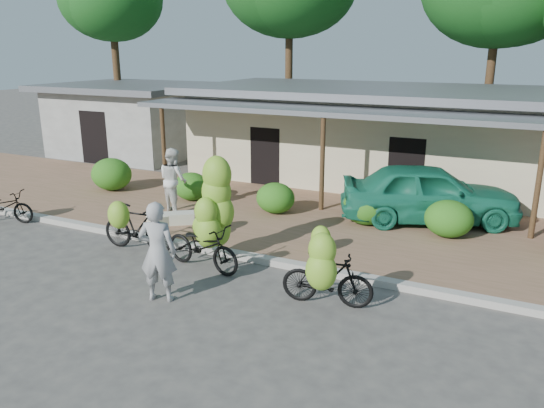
{
  "coord_description": "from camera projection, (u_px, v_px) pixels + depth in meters",
  "views": [
    {
      "loc": [
        5.2,
        -7.97,
        4.7
      ],
      "look_at": [
        0.05,
        2.68,
        1.2
      ],
      "focal_mm": 35.0,
      "sensor_mm": 36.0,
      "label": 1
    }
  ],
  "objects": [
    {
      "name": "ground",
      "position": [
        210.0,
        297.0,
        10.39
      ],
      "size": [
        100.0,
        100.0,
        0.0
      ],
      "primitive_type": "plane",
      "color": "#454340",
      "rests_on": "ground"
    },
    {
      "name": "sidewalk",
      "position": [
        307.0,
        222.0,
        14.69
      ],
      "size": [
        60.0,
        6.0,
        0.12
      ],
      "primitive_type": "cube",
      "color": "#94684F",
      "rests_on": "ground"
    },
    {
      "name": "curb",
      "position": [
        257.0,
        259.0,
        12.09
      ],
      "size": [
        60.0,
        0.25,
        0.15
      ],
      "primitive_type": "cube",
      "color": "#A8A399",
      "rests_on": "ground"
    },
    {
      "name": "shop_main",
      "position": [
        369.0,
        133.0,
        19.33
      ],
      "size": [
        13.0,
        8.5,
        3.35
      ],
      "color": "beige",
      "rests_on": "ground"
    },
    {
      "name": "shop_grey",
      "position": [
        133.0,
        118.0,
        24.01
      ],
      "size": [
        7.0,
        6.0,
        3.15
      ],
      "color": "#A8A8A3",
      "rests_on": "ground"
    },
    {
      "name": "hedge_0",
      "position": [
        111.0,
        174.0,
        17.62
      ],
      "size": [
        1.37,
        1.24,
        1.07
      ],
      "primitive_type": "ellipsoid",
      "color": "#275C15",
      "rests_on": "sidewalk"
    },
    {
      "name": "hedge_1",
      "position": [
        192.0,
        186.0,
        16.47
      ],
      "size": [
        1.12,
        1.0,
        0.87
      ],
      "primitive_type": "ellipsoid",
      "color": "#275C15",
      "rests_on": "sidewalk"
    },
    {
      "name": "hedge_2",
      "position": [
        275.0,
        198.0,
        15.18
      ],
      "size": [
        1.13,
        1.02,
        0.88
      ],
      "primitive_type": "ellipsoid",
      "color": "#275C15",
      "rests_on": "sidewalk"
    },
    {
      "name": "hedge_3",
      "position": [
        366.0,
        206.0,
        14.2
      ],
      "size": [
        1.26,
        1.13,
        0.98
      ],
      "primitive_type": "ellipsoid",
      "color": "#275C15",
      "rests_on": "sidewalk"
    },
    {
      "name": "hedge_4",
      "position": [
        449.0,
        219.0,
        13.25
      ],
      "size": [
        1.2,
        1.08,
        0.94
      ],
      "primitive_type": "ellipsoid",
      "color": "#275C15",
      "rests_on": "sidewalk"
    },
    {
      "name": "bike_far_left",
      "position": [
        0.0,
        204.0,
        14.58
      ],
      "size": [
        1.83,
        1.42,
        1.35
      ],
      "rotation": [
        0.0,
        0.0,
        1.84
      ],
      "color": "black",
      "rests_on": "ground"
    },
    {
      "name": "bike_left",
      "position": [
        135.0,
        226.0,
        12.57
      ],
      "size": [
        1.93,
        1.2,
        1.41
      ],
      "rotation": [
        0.0,
        0.0,
        1.64
      ],
      "color": "black",
      "rests_on": "ground"
    },
    {
      "name": "bike_center",
      "position": [
        209.0,
        225.0,
        11.67
      ],
      "size": [
        2.08,
        1.34,
        2.45
      ],
      "rotation": [
        0.0,
        0.0,
        1.41
      ],
      "color": "black",
      "rests_on": "ground"
    },
    {
      "name": "bike_right",
      "position": [
        326.0,
        275.0,
        9.75
      ],
      "size": [
        1.8,
        1.27,
        1.65
      ],
      "rotation": [
        0.0,
        0.0,
        1.73
      ],
      "color": "black",
      "rests_on": "ground"
    },
    {
      "name": "loose_banana_a",
      "position": [
        201.0,
        227.0,
        13.22
      ],
      "size": [
        0.46,
        0.39,
        0.57
      ],
      "primitive_type": "ellipsoid",
      "color": "#9ABD2F",
      "rests_on": "sidewalk"
    },
    {
      "name": "loose_banana_b",
      "position": [
        206.0,
        219.0,
        13.58
      ],
      "size": [
        0.57,
        0.48,
        0.71
      ],
      "primitive_type": "ellipsoid",
      "color": "#9ABD2F",
      "rests_on": "sidewalk"
    },
    {
      "name": "loose_banana_c",
      "position": [
        321.0,
        238.0,
        12.4
      ],
      "size": [
        0.48,
        0.41,
        0.6
      ],
      "primitive_type": "ellipsoid",
      "color": "#9ABD2F",
      "rests_on": "sidewalk"
    },
    {
      "name": "sack_near",
      "position": [
        178.0,
        218.0,
        14.33
      ],
      "size": [
        0.92,
        0.83,
        0.3
      ],
      "primitive_type": "cube",
      "rotation": [
        0.0,
        0.0,
        0.63
      ],
      "color": "beige",
      "rests_on": "sidewalk"
    },
    {
      "name": "sack_far",
      "position": [
        158.0,
        219.0,
        14.31
      ],
      "size": [
        0.84,
        0.7,
        0.28
      ],
      "primitive_type": "cube",
      "rotation": [
        0.0,
        0.0,
        -0.52
      ],
      "color": "beige",
      "rests_on": "sidewalk"
    },
    {
      "name": "vendor",
      "position": [
        158.0,
        252.0,
        10.02
      ],
      "size": [
        0.84,
        0.68,
        1.98
      ],
      "primitive_type": "imported",
      "rotation": [
        0.0,
        0.0,
        3.46
      ],
      "color": "#999999",
      "rests_on": "ground"
    },
    {
      "name": "bystander",
      "position": [
        173.0,
        180.0,
        15.26
      ],
      "size": [
        1.11,
        1.0,
        1.85
      ],
      "primitive_type": "imported",
      "rotation": [
        0.0,
        0.0,
        2.72
      ],
      "color": "silver",
      "rests_on": "sidewalk"
    },
    {
      "name": "teal_van",
      "position": [
        429.0,
        193.0,
        14.32
      ],
      "size": [
        5.07,
        3.45,
        1.6
      ],
      "primitive_type": "imported",
      "rotation": [
        0.0,
        0.0,
        1.94
      ],
      "color": "#1A795A",
      "rests_on": "sidewalk"
    }
  ]
}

